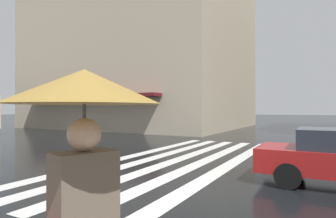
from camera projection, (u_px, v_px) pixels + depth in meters
The scene contains 4 objects.
ground_plane at pixel (178, 195), 6.19m from camera, with size 220.00×220.00×0.00m, color black.
zebra_crossing at pixel (179, 159), 10.64m from camera, with size 13.00×4.50×0.01m.
haussmann_block_mid at pixel (146, 17), 32.26m from camera, with size 19.28×20.89×25.64m.
pedestrian_with_floral_umbrella at pixel (83, 130), 1.83m from camera, with size 1.01×1.01×2.00m.
Camera 1 is at (-5.54, -2.77, 1.88)m, focal length 30.00 mm.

